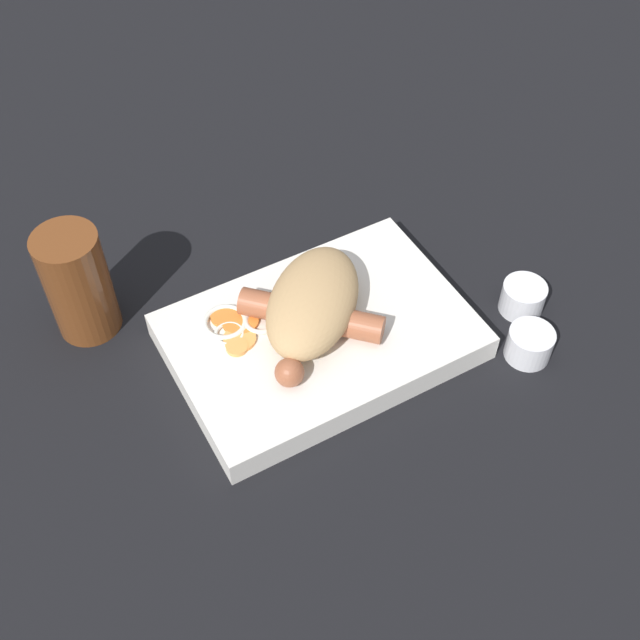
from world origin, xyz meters
The scene contains 8 objects.
ground_plane centered at (0.00, 0.00, 0.00)m, with size 3.00×3.00×0.00m, color black.
food_tray centered at (0.00, 0.00, 0.01)m, with size 0.28×0.19×0.03m.
bread_roll centered at (0.00, -0.01, 0.05)m, with size 0.16×0.16×0.05m.
sausage centered at (0.01, -0.01, 0.04)m, with size 0.12×0.12×0.03m.
pickled_veggies centered at (0.07, -0.04, 0.03)m, with size 0.07×0.07×0.01m.
condiment_cup_near centered at (-0.17, 0.11, 0.01)m, with size 0.04×0.04×0.03m.
condiment_cup_far centered at (-0.20, 0.06, 0.01)m, with size 0.04×0.04×0.03m.
drink_glass centered at (0.18, -0.14, 0.06)m, with size 0.06×0.06×0.12m.
Camera 1 is at (0.24, 0.42, 0.61)m, focal length 45.00 mm.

